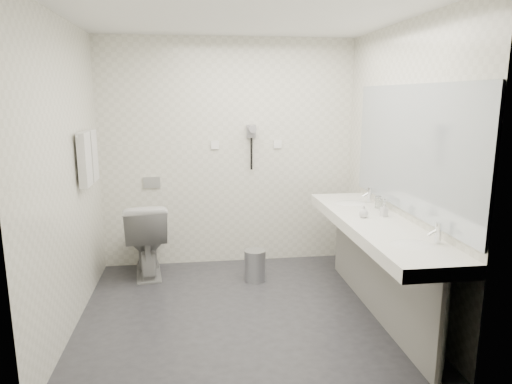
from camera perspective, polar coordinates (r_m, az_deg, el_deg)
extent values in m
plane|color=#2B2A30|center=(4.25, -1.79, -14.49)|extent=(2.80, 2.80, 0.00)
plane|color=white|center=(3.86, -2.04, 21.04)|extent=(2.80, 2.80, 0.00)
plane|color=silver|center=(5.14, -3.40, 4.74)|extent=(2.80, 0.00, 2.80)
plane|color=silver|center=(2.60, 1.05, -2.27)|extent=(2.80, 0.00, 2.80)
plane|color=silver|center=(3.97, -22.45, 1.77)|extent=(0.00, 2.60, 2.60)
plane|color=silver|center=(4.24, 17.31, 2.71)|extent=(0.00, 2.60, 2.60)
cube|color=white|center=(4.04, 14.56, -4.10)|extent=(0.55, 2.20, 0.10)
cube|color=gray|center=(4.18, 14.58, -9.69)|extent=(0.03, 2.15, 0.75)
cylinder|color=silver|center=(3.35, 22.03, -15.84)|extent=(0.06, 0.06, 0.75)
cylinder|color=silver|center=(5.11, 10.50, -5.52)|extent=(0.06, 0.06, 0.75)
cube|color=#B2BCC6|center=(4.02, 18.48, 5.06)|extent=(0.02, 2.20, 1.05)
ellipsoid|color=white|center=(3.47, 18.65, -6.40)|extent=(0.40, 0.31, 0.05)
ellipsoid|color=white|center=(4.62, 11.56, -1.52)|extent=(0.40, 0.31, 0.05)
cylinder|color=silver|center=(3.53, 21.59, -4.76)|extent=(0.04, 0.04, 0.15)
cylinder|color=silver|center=(4.67, 13.87, -0.36)|extent=(0.04, 0.04, 0.15)
imported|color=white|center=(4.17, 15.57, -2.13)|extent=(0.06, 0.06, 0.12)
imported|color=white|center=(4.08, 13.17, -2.38)|extent=(0.09, 0.09, 0.10)
cylinder|color=silver|center=(4.36, 15.36, -1.57)|extent=(0.07, 0.07, 0.11)
cylinder|color=silver|center=(4.45, 14.89, -1.23)|extent=(0.08, 0.08, 0.11)
imported|color=white|center=(5.08, -13.44, -5.54)|extent=(0.53, 0.83, 0.79)
cube|color=#B2B5BA|center=(5.18, -12.77, 1.16)|extent=(0.18, 0.02, 0.12)
cylinder|color=#B2B5BA|center=(4.83, -0.14, -9.13)|extent=(0.27, 0.27, 0.31)
cylinder|color=#B2B5BA|center=(4.77, -0.14, -7.31)|extent=(0.22, 0.22, 0.02)
cylinder|color=silver|center=(4.46, -20.38, 6.82)|extent=(0.02, 0.62, 0.02)
cube|color=silver|center=(4.34, -20.43, 3.77)|extent=(0.07, 0.24, 0.48)
cube|color=silver|center=(4.61, -19.69, 4.26)|extent=(0.07, 0.24, 0.48)
cube|color=gray|center=(5.11, -0.59, 7.54)|extent=(0.10, 0.04, 0.14)
cylinder|color=gray|center=(5.04, -0.49, 7.82)|extent=(0.08, 0.14, 0.08)
cylinder|color=black|center=(5.12, -0.57, 4.74)|extent=(0.02, 0.02, 0.35)
cube|color=white|center=(5.11, -5.09, 5.80)|extent=(0.09, 0.02, 0.09)
cube|color=white|center=(5.19, 2.69, 5.93)|extent=(0.09, 0.02, 0.09)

